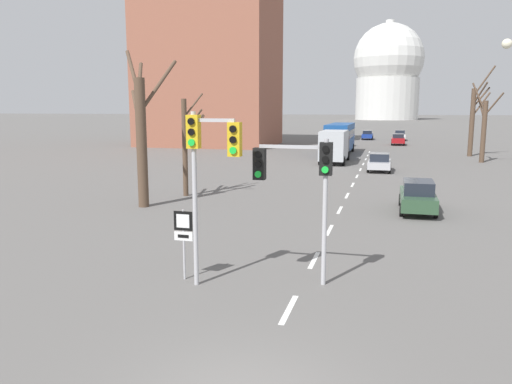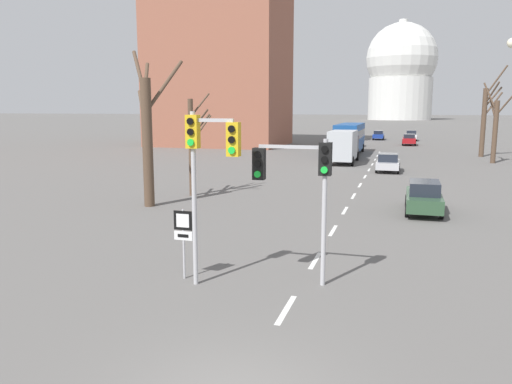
% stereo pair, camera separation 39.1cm
% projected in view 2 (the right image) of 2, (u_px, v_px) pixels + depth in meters
% --- Properties ---
extents(lane_stripe_0, '(0.16, 2.00, 0.01)m').
position_uv_depth(lane_stripe_0, '(286.00, 310.00, 13.17)').
color(lane_stripe_0, silver).
rests_on(lane_stripe_0, ground_plane).
extents(lane_stripe_1, '(0.16, 2.00, 0.01)m').
position_uv_depth(lane_stripe_1, '(315.00, 260.00, 17.43)').
color(lane_stripe_1, silver).
rests_on(lane_stripe_1, ground_plane).
extents(lane_stripe_2, '(0.16, 2.00, 0.01)m').
position_uv_depth(lane_stripe_2, '(333.00, 230.00, 21.68)').
color(lane_stripe_2, silver).
rests_on(lane_stripe_2, ground_plane).
extents(lane_stripe_3, '(0.16, 2.00, 0.01)m').
position_uv_depth(lane_stripe_3, '(345.00, 210.00, 25.94)').
color(lane_stripe_3, silver).
rests_on(lane_stripe_3, ground_plane).
extents(lane_stripe_4, '(0.16, 2.00, 0.01)m').
position_uv_depth(lane_stripe_4, '(354.00, 196.00, 30.19)').
color(lane_stripe_4, silver).
rests_on(lane_stripe_4, ground_plane).
extents(lane_stripe_5, '(0.16, 2.00, 0.01)m').
position_uv_depth(lane_stripe_5, '(360.00, 185.00, 34.45)').
color(lane_stripe_5, silver).
rests_on(lane_stripe_5, ground_plane).
extents(lane_stripe_6, '(0.16, 2.00, 0.01)m').
position_uv_depth(lane_stripe_6, '(365.00, 177.00, 38.70)').
color(lane_stripe_6, silver).
rests_on(lane_stripe_6, ground_plane).
extents(lane_stripe_7, '(0.16, 2.00, 0.01)m').
position_uv_depth(lane_stripe_7, '(369.00, 170.00, 42.95)').
color(lane_stripe_7, silver).
rests_on(lane_stripe_7, ground_plane).
extents(lane_stripe_8, '(0.16, 2.00, 0.01)m').
position_uv_depth(lane_stripe_8, '(372.00, 164.00, 47.21)').
color(lane_stripe_8, silver).
rests_on(lane_stripe_8, ground_plane).
extents(lane_stripe_9, '(0.16, 2.00, 0.01)m').
position_uv_depth(lane_stripe_9, '(375.00, 160.00, 51.46)').
color(lane_stripe_9, silver).
rests_on(lane_stripe_9, ground_plane).
extents(lane_stripe_10, '(0.16, 2.00, 0.01)m').
position_uv_depth(lane_stripe_10, '(377.00, 156.00, 55.72)').
color(lane_stripe_10, silver).
rests_on(lane_stripe_10, ground_plane).
extents(lane_stripe_11, '(0.16, 2.00, 0.01)m').
position_uv_depth(lane_stripe_11, '(379.00, 152.00, 59.97)').
color(lane_stripe_11, silver).
rests_on(lane_stripe_11, ground_plane).
extents(traffic_signal_near_left, '(1.60, 0.34, 5.17)m').
position_uv_depth(traffic_signal_near_left, '(207.00, 156.00, 14.34)').
color(traffic_signal_near_left, '#B2B2B7').
rests_on(traffic_signal_near_left, ground_plane).
extents(traffic_signal_centre_tall, '(2.36, 0.34, 4.39)m').
position_uv_depth(traffic_signal_centre_tall, '(300.00, 175.00, 14.67)').
color(traffic_signal_centre_tall, '#B2B2B7').
rests_on(traffic_signal_centre_tall, ground_plane).
extents(route_sign_post, '(0.60, 0.08, 2.21)m').
position_uv_depth(route_sign_post, '(183.00, 232.00, 15.35)').
color(route_sign_post, '#B2B2B7').
rests_on(route_sign_post, ground_plane).
extents(sedan_near_left, '(1.78, 4.58, 1.64)m').
position_uv_depth(sedan_near_left, '(424.00, 197.00, 25.29)').
color(sedan_near_left, '#2D4C33').
rests_on(sedan_near_left, ground_plane).
extents(sedan_near_right, '(1.81, 4.15, 1.69)m').
position_uv_depth(sedan_near_right, '(411.00, 135.00, 81.17)').
color(sedan_near_right, silver).
rests_on(sedan_near_right, ground_plane).
extents(sedan_mid_centre, '(1.88, 4.33, 1.61)m').
position_uv_depth(sedan_mid_centre, '(409.00, 139.00, 71.19)').
color(sedan_mid_centre, maroon).
rests_on(sedan_mid_centre, ground_plane).
extents(sedan_far_left, '(1.79, 3.87, 1.62)m').
position_uv_depth(sedan_far_left, '(356.00, 141.00, 68.92)').
color(sedan_far_left, black).
rests_on(sedan_far_left, ground_plane).
extents(sedan_far_right, '(1.81, 4.53, 1.55)m').
position_uv_depth(sedan_far_right, '(378.00, 135.00, 83.74)').
color(sedan_far_right, navy).
rests_on(sedan_far_right, ground_plane).
extents(sedan_distant_centre, '(1.91, 4.13, 1.53)m').
position_uv_depth(sedan_distant_centre, '(388.00, 162.00, 41.62)').
color(sedan_distant_centre, '#B7B7BC').
rests_on(sedan_distant_centre, ground_plane).
extents(city_bus, '(2.66, 10.80, 3.48)m').
position_uv_depth(city_bus, '(350.00, 136.00, 57.06)').
color(city_bus, '#19478C').
rests_on(city_bus, ground_plane).
extents(delivery_truck, '(2.44, 7.20, 3.14)m').
position_uv_depth(delivery_truck, '(344.00, 145.00, 48.01)').
color(delivery_truck, '#333842').
rests_on(delivery_truck, ground_plane).
extents(bare_tree_left_near, '(1.60, 3.00, 6.18)m').
position_uv_depth(bare_tree_left_near, '(193.00, 144.00, 29.93)').
color(bare_tree_left_near, brown).
rests_on(bare_tree_left_near, ground_plane).
extents(bare_tree_right_near, '(2.68, 2.04, 7.71)m').
position_uv_depth(bare_tree_right_near, '(495.00, 128.00, 47.72)').
color(bare_tree_right_near, brown).
rests_on(bare_tree_right_near, ground_plane).
extents(bare_tree_left_far, '(2.56, 2.84, 8.41)m').
position_uv_depth(bare_tree_left_far, '(148.00, 133.00, 26.60)').
color(bare_tree_left_far, brown).
rests_on(bare_tree_left_far, ground_plane).
extents(bare_tree_right_far, '(2.26, 2.84, 9.75)m').
position_uv_depth(bare_tree_right_far, '(485.00, 118.00, 53.81)').
color(bare_tree_right_far, brown).
rests_on(bare_tree_right_far, ground_plane).
extents(capitol_dome, '(31.02, 31.02, 43.82)m').
position_uv_depth(capitol_dome, '(401.00, 72.00, 223.16)').
color(capitol_dome, silver).
rests_on(capitol_dome, ground_plane).
extents(apartment_block_left, '(18.00, 14.00, 29.95)m').
position_uv_depth(apartment_block_left, '(220.00, 38.00, 69.65)').
color(apartment_block_left, '#935642').
rests_on(apartment_block_left, ground_plane).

